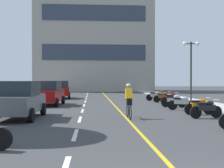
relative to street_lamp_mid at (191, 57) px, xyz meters
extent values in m
plane|color=#38383A|center=(-7.02, 0.39, -3.82)|extent=(140.00, 140.00, 0.00)
cube|color=#A8A8A3|center=(-14.22, 3.39, -3.76)|extent=(2.40, 72.00, 0.12)
cube|color=#A8A8A3|center=(0.18, 3.39, -3.76)|extent=(2.40, 72.00, 0.12)
cube|color=silver|center=(-9.02, -14.61, -3.82)|extent=(0.14, 2.20, 0.01)
cube|color=silver|center=(-9.02, -10.61, -3.82)|extent=(0.14, 2.20, 0.01)
cube|color=silver|center=(-9.02, -6.61, -3.82)|extent=(0.14, 2.20, 0.01)
cube|color=silver|center=(-9.02, -2.61, -3.82)|extent=(0.14, 2.20, 0.01)
cube|color=silver|center=(-9.02, 1.39, -3.82)|extent=(0.14, 2.20, 0.01)
cube|color=silver|center=(-9.02, 5.39, -3.82)|extent=(0.14, 2.20, 0.01)
cube|color=silver|center=(-9.02, 9.39, -3.82)|extent=(0.14, 2.20, 0.01)
cube|color=silver|center=(-9.02, 13.39, -3.82)|extent=(0.14, 2.20, 0.01)
cube|color=silver|center=(-9.02, 17.39, -3.82)|extent=(0.14, 2.20, 0.01)
cube|color=silver|center=(-9.02, 21.39, -3.82)|extent=(0.14, 2.20, 0.01)
cube|color=silver|center=(-9.02, 25.39, -3.82)|extent=(0.14, 2.20, 0.01)
cube|color=gold|center=(-6.77, 3.39, -3.82)|extent=(0.12, 66.00, 0.01)
cube|color=#9E998E|center=(-8.00, 29.06, 7.06)|extent=(20.32, 9.34, 21.76)
cube|color=#2D3847|center=(-8.00, 24.34, 2.71)|extent=(17.07, 0.10, 2.61)
cube|color=#2D3847|center=(-8.00, 24.34, 9.24)|extent=(17.07, 0.10, 2.61)
cylinder|color=black|center=(0.00, 0.00, -1.19)|extent=(0.14, 0.14, 5.02)
cylinder|color=black|center=(0.00, 0.00, 1.17)|extent=(1.10, 0.08, 0.08)
sphere|color=white|center=(-0.55, 0.00, 1.17)|extent=(0.36, 0.36, 0.36)
sphere|color=white|center=(0.55, 0.00, 1.17)|extent=(0.36, 0.36, 0.36)
cylinder|color=black|center=(-12.74, -8.67, -3.50)|extent=(0.24, 0.65, 0.64)
cylinder|color=black|center=(-11.04, -8.73, -3.50)|extent=(0.24, 0.65, 0.64)
cylinder|color=black|center=(-11.12, -11.52, -3.50)|extent=(0.24, 0.65, 0.64)
cube|color=#4C5156|center=(-11.93, -10.10, -3.10)|extent=(1.82, 4.25, 0.80)
cube|color=#1E2833|center=(-11.93, -10.10, -2.35)|extent=(1.62, 2.25, 0.70)
cylinder|color=black|center=(-12.41, -0.98, -3.50)|extent=(0.26, 0.65, 0.64)
cylinder|color=black|center=(-10.71, -1.09, -3.50)|extent=(0.26, 0.65, 0.64)
cylinder|color=black|center=(-12.59, -3.78, -3.50)|extent=(0.26, 0.65, 0.64)
cylinder|color=black|center=(-10.89, -3.89, -3.50)|extent=(0.26, 0.65, 0.64)
cube|color=maroon|center=(-11.65, -2.43, -3.10)|extent=(1.97, 4.30, 0.80)
cube|color=#1E2833|center=(-11.65, -2.43, -2.35)|extent=(1.70, 2.30, 0.70)
cylinder|color=black|center=(-12.60, 7.49, -3.50)|extent=(0.27, 0.66, 0.64)
cylinder|color=black|center=(-10.90, 7.62, -3.50)|extent=(0.27, 0.66, 0.64)
cylinder|color=black|center=(-12.38, 4.70, -3.50)|extent=(0.27, 0.66, 0.64)
cylinder|color=black|center=(-10.68, 4.83, -3.50)|extent=(0.27, 0.66, 0.64)
cube|color=maroon|center=(-11.64, 6.16, -3.10)|extent=(2.02, 4.32, 0.80)
cube|color=#1E2833|center=(-11.64, 6.16, -2.35)|extent=(1.73, 2.32, 0.70)
cylinder|color=black|center=(-10.84, -16.76, -3.52)|extent=(0.61, 0.18, 0.60)
cylinder|color=black|center=(-2.34, -10.55, -3.52)|extent=(0.61, 0.19, 0.60)
cylinder|color=black|center=(-3.43, -10.72, -3.52)|extent=(0.61, 0.19, 0.60)
cube|color=black|center=(-2.89, -10.63, -3.30)|extent=(0.93, 0.42, 0.28)
ellipsoid|color=black|center=(-2.69, -10.60, -3.08)|extent=(0.47, 0.31, 0.22)
cube|color=black|center=(-3.13, -10.67, -3.10)|extent=(0.47, 0.31, 0.10)
cylinder|color=silver|center=(-2.34, -10.55, -2.92)|extent=(0.12, 0.60, 0.03)
cylinder|color=black|center=(-2.10, -8.97, -3.52)|extent=(0.61, 0.18, 0.60)
cylinder|color=black|center=(-3.19, -9.11, -3.52)|extent=(0.61, 0.18, 0.60)
cube|color=orange|center=(-2.64, -9.04, -3.30)|extent=(0.93, 0.39, 0.28)
ellipsoid|color=orange|center=(-2.44, -9.01, -3.08)|extent=(0.47, 0.29, 0.22)
cube|color=black|center=(-2.89, -9.07, -3.10)|extent=(0.47, 0.29, 0.10)
cylinder|color=silver|center=(-2.10, -8.97, -2.92)|extent=(0.11, 0.60, 0.03)
cylinder|color=black|center=(-2.36, -6.85, -3.52)|extent=(0.60, 0.29, 0.60)
cylinder|color=black|center=(-3.40, -6.49, -3.52)|extent=(0.60, 0.29, 0.60)
cube|color=#B2B2B7|center=(-2.88, -6.67, -3.30)|extent=(0.94, 0.56, 0.28)
ellipsoid|color=#B2B2B7|center=(-2.69, -6.73, -3.08)|extent=(0.49, 0.37, 0.22)
cube|color=black|center=(-3.12, -6.59, -3.10)|extent=(0.49, 0.37, 0.10)
cylinder|color=silver|center=(-2.36, -6.85, -2.92)|extent=(0.22, 0.58, 0.03)
cylinder|color=black|center=(-2.29, -4.88, -3.52)|extent=(0.60, 0.28, 0.60)
cylinder|color=black|center=(-3.34, -4.55, -3.52)|extent=(0.60, 0.28, 0.60)
cube|color=#B2B2B7|center=(-2.82, -4.71, -3.30)|extent=(0.94, 0.54, 0.28)
ellipsoid|color=#B2B2B7|center=(-2.63, -4.77, -3.08)|extent=(0.49, 0.36, 0.22)
cube|color=black|center=(-3.06, -4.64, -3.10)|extent=(0.49, 0.36, 0.10)
cylinder|color=silver|center=(-2.29, -4.88, -2.92)|extent=(0.21, 0.58, 0.03)
cylinder|color=black|center=(-1.90, -2.36, -3.52)|extent=(0.61, 0.25, 0.60)
cylinder|color=black|center=(-2.96, -2.65, -3.52)|extent=(0.61, 0.25, 0.60)
cube|color=maroon|center=(-2.43, -2.50, -3.30)|extent=(0.94, 0.50, 0.28)
ellipsoid|color=maroon|center=(-2.23, -2.45, -3.08)|extent=(0.49, 0.35, 0.22)
cube|color=black|center=(-2.67, -2.57, -3.10)|extent=(0.49, 0.35, 0.10)
cylinder|color=silver|center=(-1.90, -2.36, -2.92)|extent=(0.18, 0.59, 0.03)
cylinder|color=black|center=(-1.89, -0.05, -3.52)|extent=(0.60, 0.14, 0.60)
cylinder|color=black|center=(-2.98, -0.12, -3.52)|extent=(0.60, 0.14, 0.60)
cube|color=brown|center=(-2.43, -0.09, -3.30)|extent=(0.92, 0.33, 0.28)
ellipsoid|color=brown|center=(-2.24, -0.07, -3.08)|extent=(0.45, 0.27, 0.22)
cube|color=black|center=(-2.68, -0.10, -3.10)|extent=(0.45, 0.27, 0.10)
cylinder|color=silver|center=(-1.89, -0.05, -2.92)|extent=(0.07, 0.60, 0.03)
cylinder|color=black|center=(-2.11, 1.98, -3.52)|extent=(0.60, 0.12, 0.60)
cylinder|color=black|center=(-3.21, 1.95, -3.52)|extent=(0.60, 0.12, 0.60)
cube|color=#B2B2B7|center=(-2.66, 1.97, -3.30)|extent=(0.91, 0.31, 0.28)
ellipsoid|color=#B2B2B7|center=(-2.46, 1.97, -3.08)|extent=(0.45, 0.25, 0.22)
cube|color=black|center=(-2.91, 1.96, -3.10)|extent=(0.45, 0.25, 0.10)
cylinder|color=silver|center=(-2.11, 1.98, -2.92)|extent=(0.05, 0.60, 0.03)
torus|color=black|center=(-6.64, -9.83, -3.48)|extent=(0.04, 0.72, 0.72)
torus|color=black|center=(-6.64, -10.88, -3.48)|extent=(0.04, 0.72, 0.72)
cylinder|color=blue|center=(-6.64, -10.38, -3.18)|extent=(0.04, 0.95, 0.04)
cube|color=black|center=(-6.64, -10.53, -2.96)|extent=(0.10, 0.20, 0.06)
cylinder|color=blue|center=(-6.64, -9.93, -2.93)|extent=(0.42, 0.03, 0.03)
cube|color=black|center=(-6.64, -10.48, -3.03)|extent=(0.24, 0.36, 0.28)
cube|color=yellow|center=(-6.64, -10.33, -2.63)|extent=(0.32, 0.45, 0.61)
sphere|color=#8C6647|center=(-6.64, -10.20, -2.28)|extent=(0.20, 0.20, 0.20)
ellipsoid|color=white|center=(-6.64, -10.20, -2.21)|extent=(0.24, 0.26, 0.16)
camera|label=1|loc=(-8.46, -24.71, -1.98)|focal=47.54mm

